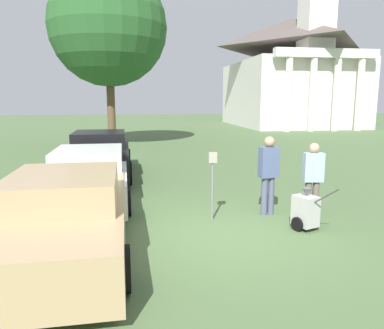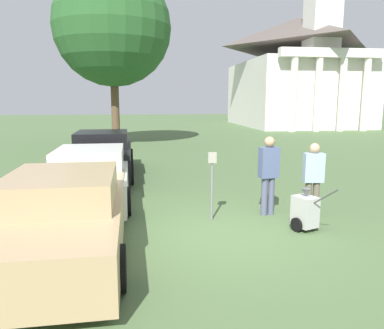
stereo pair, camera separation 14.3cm
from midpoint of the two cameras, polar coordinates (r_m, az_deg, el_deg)
name	(u,v)px [view 2 (the right image)]	position (r m, az deg, el deg)	size (l,w,h in m)	color
ground_plane	(226,235)	(7.29, 5.72, -10.69)	(120.00, 120.00, 0.00)	#4C663D
parked_car_tan	(65,214)	(6.70, -18.14, -7.14)	(2.14, 5.16, 1.38)	tan
parked_car_white	(91,175)	(9.93, -14.68, -1.60)	(2.08, 5.09, 1.35)	silver
parked_car_black	(103,155)	(12.88, -13.09, 1.41)	(2.09, 4.86, 1.52)	black
parking_meter	(212,174)	(7.89, 3.58, -1.41)	(0.18, 0.09, 1.46)	slate
person_worker	(269,171)	(8.43, 12.07, -0.92)	(0.45, 0.29, 1.76)	#515670
person_supervisor	(313,176)	(8.52, 18.44, -1.65)	(0.44, 0.27, 1.64)	#665B4C
equipment_cart	(305,211)	(7.76, 17.36, -6.81)	(0.55, 0.99, 1.00)	#B2B2AD
church	(297,66)	(38.87, 15.85, 14.20)	(10.50, 14.43, 23.83)	silver
shade_tree	(113,27)	(21.73, -11.82, 19.79)	(6.29, 6.29, 9.53)	brown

